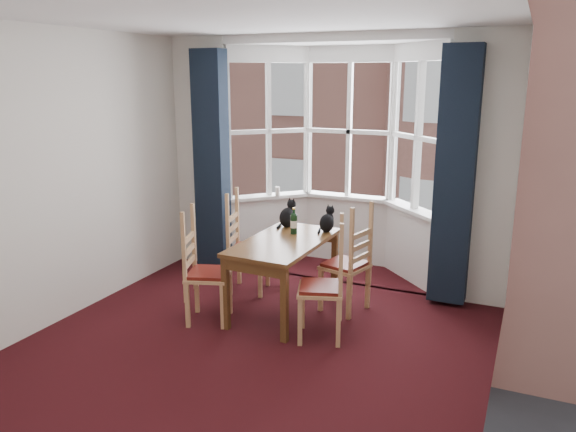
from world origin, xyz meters
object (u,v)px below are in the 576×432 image
Objects in this scene: cat_right at (327,221)px; candle_tall at (278,191)px; chair_left_far at (241,250)px; wine_bottle at (294,222)px; chair_left_near at (199,275)px; chair_right_far at (353,268)px; chair_right_near at (330,289)px; cat_left at (288,216)px; dining_table at (284,250)px.

cat_right is 2.45× the size of candle_tall.
chair_left_far is 3.33× the size of wine_bottle.
chair_left_near is 1.00× the size of chair_right_far.
chair_right_near is 7.90× the size of candle_tall.
cat_left reaches higher than chair_left_far.
cat_left is at bearing 64.95° from chair_left_near.
chair_left_far is 1.00× the size of chair_right_far.
dining_table is at bearing -70.14° from cat_left.
cat_left reaches higher than chair_right_far.
chair_left_near is at bearing -173.26° from chair_right_near.
cat_left reaches higher than wine_bottle.
wine_bottle is (0.18, -0.24, 0.00)m from cat_left.
chair_left_near is at bearing -89.11° from chair_left_far.
chair_left_near and chair_right_far have the same top height.
chair_right_near is 2.93× the size of cat_left.
chair_right_near is at bearing -47.31° from cat_left.
chair_left_near is 1.99m from candle_tall.
wine_bottle is at bearing -6.77° from chair_left_far.
wine_bottle reaches higher than chair_right_far.
chair_right_near is (1.30, 0.15, 0.00)m from chair_left_near.
candle_tall is (-0.05, 1.07, 0.46)m from chair_left_far.
candle_tall is at bearing 117.31° from dining_table.
wine_bottle is at bearing 134.97° from chair_right_near.
chair_right_near is (1.31, -0.72, 0.00)m from chair_left_far.
chair_left_near is at bearing -115.05° from cat_left.
chair_right_near is 1.00× the size of chair_right_far.
cat_left is (-0.18, 0.50, 0.22)m from dining_table.
chair_left_near is at bearing -148.51° from chair_right_far.
chair_right_far is at bearing -3.14° from chair_left_far.
chair_left_far is at bearing -171.40° from cat_right.
chair_left_far is (-0.01, 0.87, 0.00)m from chair_left_near.
cat_right is at bearing 112.27° from chair_right_near.
candle_tall reaches higher than chair_right_far.
dining_table is 0.78m from chair_left_far.
cat_right reaches higher than chair_left_far.
dining_table is 11.67× the size of candle_tall.
candle_tall is at bearing 92.45° from chair_left_far.
chair_left_far is 1.49m from chair_right_near.
cat_left is at bearing 109.86° from dining_table.
dining_table is 0.76m from chair_right_near.
wine_bottle reaches higher than dining_table.
chair_right_far is (1.32, -0.07, 0.00)m from chair_left_far.
cat_right reaches higher than wine_bottle.
chair_right_near is at bearing -90.55° from chair_right_far.
chair_left_far is at bearing 90.89° from chair_left_near.
dining_table is 0.34m from wine_bottle.
candle_tall is at bearing 121.06° from cat_left.
dining_table is 1.48× the size of chair_right_far.
chair_left_far is at bearing 173.23° from wine_bottle.
cat_left reaches higher than chair_right_near.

